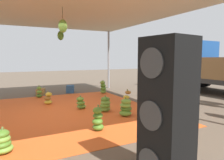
# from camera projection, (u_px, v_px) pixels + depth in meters

# --- Properties ---
(ground_plane) EXTENTS (40.00, 40.00, 0.00)m
(ground_plane) POSITION_uv_depth(u_px,v_px,m) (148.00, 102.00, 7.42)
(ground_plane) COLOR brown
(tarp_orange) EXTENTS (5.64, 5.13, 0.01)m
(tarp_orange) POSITION_uv_depth(u_px,v_px,m) (65.00, 111.00, 6.06)
(tarp_orange) COLOR #E05B23
(tarp_orange) RESTS_ON ground
(tent_canopy) EXTENTS (8.00, 7.00, 3.01)m
(tent_canopy) POSITION_uv_depth(u_px,v_px,m) (59.00, 9.00, 5.73)
(tent_canopy) COLOR #9EA0A5
(tent_canopy) RESTS_ON ground
(banana_bunch_0) EXTENTS (0.42, 0.42, 0.44)m
(banana_bunch_0) POSITION_uv_depth(u_px,v_px,m) (2.00, 142.00, 3.38)
(banana_bunch_0) COLOR #75A83D
(banana_bunch_0) RESTS_ON tarp_orange
(banana_bunch_1) EXTENTS (0.29, 0.29, 0.49)m
(banana_bunch_1) POSITION_uv_depth(u_px,v_px,m) (39.00, 92.00, 8.17)
(banana_bunch_1) COLOR #477523
(banana_bunch_1) RESTS_ON tarp_orange
(banana_bunch_2) EXTENTS (0.32, 0.32, 0.51)m
(banana_bunch_2) POSITION_uv_depth(u_px,v_px,m) (127.00, 98.00, 7.06)
(banana_bunch_2) COLOR #996628
(banana_bunch_2) RESTS_ON tarp_orange
(banana_bunch_3) EXTENTS (0.35, 0.35, 0.60)m
(banana_bunch_3) POSITION_uv_depth(u_px,v_px,m) (103.00, 87.00, 9.13)
(banana_bunch_3) COLOR #6B9E38
(banana_bunch_3) RESTS_ON tarp_orange
(banana_bunch_4) EXTENTS (0.44, 0.43, 0.47)m
(banana_bunch_4) POSITION_uv_depth(u_px,v_px,m) (105.00, 105.00, 6.02)
(banana_bunch_4) COLOR #6B9E38
(banana_bunch_4) RESTS_ON tarp_orange
(banana_bunch_6) EXTENTS (0.30, 0.30, 0.46)m
(banana_bunch_6) POSITION_uv_depth(u_px,v_px,m) (48.00, 99.00, 6.97)
(banana_bunch_6) COLOR gold
(banana_bunch_6) RESTS_ON tarp_orange
(banana_bunch_7) EXTENTS (0.33, 0.33, 0.55)m
(banana_bunch_7) POSITION_uv_depth(u_px,v_px,m) (98.00, 119.00, 4.44)
(banana_bunch_7) COLOR #518428
(banana_bunch_7) RESTS_ON tarp_orange
(banana_bunch_8) EXTENTS (0.35, 0.36, 0.42)m
(banana_bunch_8) POSITION_uv_depth(u_px,v_px,m) (81.00, 103.00, 6.34)
(banana_bunch_8) COLOR #6B9E38
(banana_bunch_8) RESTS_ON tarp_orange
(banana_bunch_9) EXTENTS (0.49, 0.49, 0.51)m
(banana_bunch_9) POSITION_uv_depth(u_px,v_px,m) (126.00, 108.00, 5.59)
(banana_bunch_9) COLOR #60932D
(banana_bunch_9) RESTS_ON tarp_orange
(speaker_stack) EXTENTS (0.63, 0.58, 1.82)m
(speaker_stack) POSITION_uv_depth(u_px,v_px,m) (167.00, 111.00, 2.57)
(speaker_stack) COLOR black
(speaker_stack) RESTS_ON ground
(crate_0) EXTENTS (0.61, 0.46, 0.25)m
(crate_0) POSITION_uv_depth(u_px,v_px,m) (41.00, 92.00, 8.90)
(crate_0) COLOR olive
(crate_0) RESTS_ON ground
(crate_1) EXTENTS (0.53, 0.46, 0.33)m
(crate_1) POSITION_uv_depth(u_px,v_px,m) (70.00, 89.00, 9.43)
(crate_1) COLOR #335B8E
(crate_1) RESTS_ON ground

